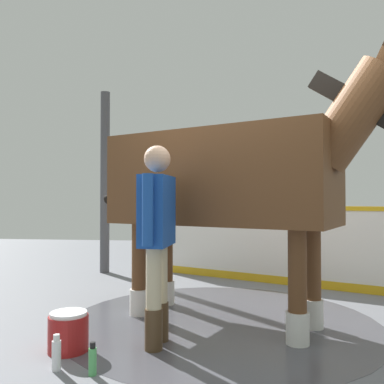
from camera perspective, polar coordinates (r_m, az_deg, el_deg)
ground_plane at (r=4.25m, az=5.53°, el=-18.31°), size 16.00×16.00×0.02m
wet_patch at (r=4.35m, az=4.16°, el=-17.74°), size 3.19×3.19×0.00m
barrier_wall at (r=6.14m, az=13.02°, el=-7.72°), size 4.18×1.93×1.16m
roof_post_far at (r=7.11m, az=-12.22°, el=1.41°), size 0.16×0.16×3.11m
horse at (r=4.11m, az=5.72°, el=1.81°), size 3.44×1.87×2.63m
handler at (r=3.49m, az=-4.96°, el=-5.24°), size 0.24×0.69×1.71m
wash_bucket at (r=3.65m, az=-17.10°, el=-18.40°), size 0.32×0.32×0.32m
bottle_shampoo at (r=3.32m, az=-18.64°, el=-20.89°), size 0.07×0.07×0.26m
bottle_spray at (r=3.17m, az=-13.90°, el=-22.10°), size 0.06×0.06×0.23m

